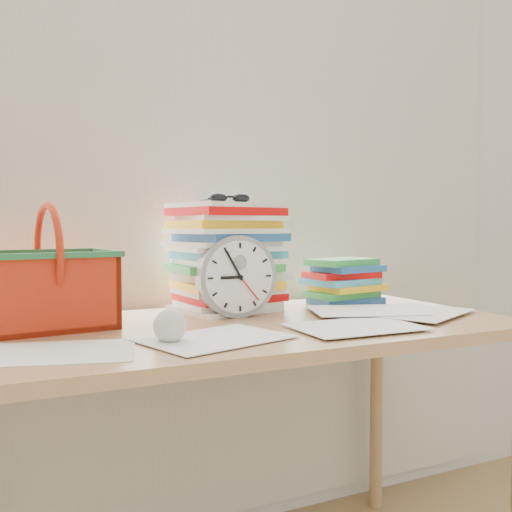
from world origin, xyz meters
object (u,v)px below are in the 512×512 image
paper_stack (227,257)px  book_stack (346,281)px  desk (244,352)px  clock (236,276)px  basket (48,267)px

paper_stack → book_stack: (0.40, -0.03, -0.08)m
desk → clock: bearing=78.0°
basket → desk: bearing=-24.0°
clock → desk: bearing=-102.0°
paper_stack → basket: 0.51m
basket → paper_stack: bearing=3.4°
desk → basket: basket is taller
clock → book_stack: (0.43, 0.10, -0.04)m
paper_stack → clock: (-0.03, -0.13, -0.05)m
paper_stack → clock: size_ratio=1.42×
clock → book_stack: size_ratio=0.91×
desk → basket: bearing=162.7°
paper_stack → book_stack: bearing=-4.3°
desk → paper_stack: (0.05, 0.23, 0.23)m
desk → book_stack: 0.51m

